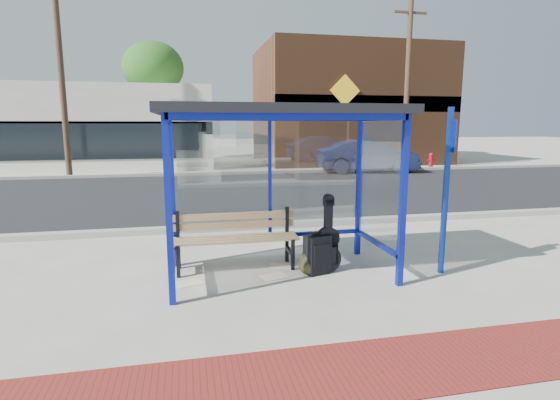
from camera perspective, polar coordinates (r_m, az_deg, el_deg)
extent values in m
plane|color=#B2ADA0|center=(6.45, -0.01, -9.76)|extent=(120.00, 120.00, 0.00)
cube|color=maroon|center=(4.18, 8.07, -21.38)|extent=(60.00, 1.00, 0.01)
cube|color=gray|center=(9.18, -3.83, -3.43)|extent=(60.00, 0.25, 0.12)
cube|color=black|center=(14.17, -6.85, 1.01)|extent=(60.00, 10.00, 0.00)
cube|color=gray|center=(19.20, -8.29, 3.47)|extent=(60.00, 0.25, 0.12)
cube|color=#B2ADA0|center=(21.09, -8.65, 3.87)|extent=(60.00, 4.00, 0.01)
cube|color=#0D1A99|center=(5.30, -14.32, -1.53)|extent=(0.08, 0.08, 2.30)
cube|color=#0D1A99|center=(5.98, 15.75, -0.31)|extent=(0.08, 0.08, 2.30)
cube|color=#0D1A99|center=(6.77, -13.89, 0.93)|extent=(0.08, 0.08, 2.30)
cube|color=#0D1A99|center=(7.32, 10.29, 1.71)|extent=(0.08, 0.08, 2.30)
cube|color=#0D1A99|center=(6.81, -1.36, 10.64)|extent=(3.00, 0.08, 0.08)
cube|color=#0D1A99|center=(5.35, 1.71, 10.84)|extent=(3.00, 0.08, 0.08)
cube|color=#0D1A99|center=(5.95, -14.53, 10.44)|extent=(0.08, 1.50, 0.08)
cube|color=#0D1A99|center=(6.56, 13.12, 10.42)|extent=(0.08, 1.50, 0.08)
cube|color=#0D1A99|center=(7.04, -1.30, -4.68)|extent=(3.00, 0.08, 0.06)
cube|color=#0D1A99|center=(6.20, -13.79, -6.98)|extent=(0.08, 1.50, 0.06)
cube|color=#0D1A99|center=(6.80, 12.51, -5.45)|extent=(0.08, 1.50, 0.06)
cube|color=#0D1A99|center=(6.86, -1.33, 3.02)|extent=(0.05, 0.05, 1.90)
cube|color=silver|center=(6.87, -1.33, 2.69)|extent=(2.84, 0.01, 1.82)
cube|color=silver|center=(6.01, -14.14, 1.35)|extent=(0.02, 1.34, 1.82)
cube|color=silver|center=(6.62, 12.80, 2.17)|extent=(0.02, 1.34, 1.82)
cube|color=black|center=(6.08, -0.01, 11.67)|extent=(3.30, 1.80, 0.12)
cube|color=silver|center=(25.16, -30.38, 8.15)|extent=(18.00, 6.00, 4.00)
cube|color=black|center=(22.37, -32.71, 7.90)|extent=(18.00, 0.10, 0.60)
cube|color=black|center=(22.31, -32.63, 6.36)|extent=(17.00, 0.04, 1.60)
cube|color=#59331E|center=(26.17, 8.80, 12.02)|extent=(10.00, 7.00, 6.40)
cube|color=black|center=(22.98, 11.94, 12.24)|extent=(10.00, 0.10, 0.80)
cube|color=yellow|center=(22.35, 8.48, 13.96)|extent=(1.56, 0.06, 1.56)
cylinder|color=#4C3826|center=(28.00, -15.95, 10.18)|extent=(0.36, 0.36, 5.00)
ellipsoid|color=#215017|center=(28.19, -16.25, 16.28)|extent=(3.60, 3.60, 3.06)
cylinder|color=#4C3826|center=(31.16, 14.31, 10.18)|extent=(0.36, 0.36, 5.00)
ellipsoid|color=#215017|center=(31.33, 14.55, 15.67)|extent=(3.60, 3.60, 3.06)
cylinder|color=#4C3826|center=(19.99, -26.63, 14.12)|extent=(0.24, 0.24, 8.00)
cylinder|color=#4C3826|center=(21.98, 16.28, 14.27)|extent=(0.24, 0.24, 8.00)
cube|color=#4C3826|center=(22.48, 16.70, 22.42)|extent=(1.60, 0.10, 0.10)
cube|color=black|center=(6.44, -13.16, -7.85)|extent=(0.05, 0.05, 0.47)
cube|color=black|center=(6.78, -13.15, -5.11)|extent=(0.05, 0.05, 0.89)
cube|color=black|center=(6.64, -13.12, -7.31)|extent=(0.06, 0.43, 0.05)
cube|color=black|center=(6.61, 1.68, -7.14)|extent=(0.05, 0.05, 0.47)
cube|color=black|center=(6.93, 0.91, -4.51)|extent=(0.05, 0.05, 0.89)
cube|color=black|center=(6.80, 1.28, -6.65)|extent=(0.06, 0.43, 0.05)
cube|color=tan|center=(6.43, -5.71, -5.46)|extent=(1.89, 0.11, 0.04)
cube|color=tan|center=(6.55, -5.82, -5.20)|extent=(1.89, 0.11, 0.04)
cube|color=tan|center=(6.66, -5.92, -4.94)|extent=(1.89, 0.11, 0.04)
cube|color=tan|center=(6.77, -6.02, -4.70)|extent=(1.89, 0.11, 0.04)
cube|color=tan|center=(6.77, -6.08, -3.32)|extent=(1.89, 0.05, 0.11)
cube|color=tan|center=(6.74, -6.10, -2.10)|extent=(1.89, 0.05, 0.11)
cylinder|color=black|center=(6.56, 6.21, -7.64)|extent=(0.41, 0.16, 0.40)
cylinder|color=black|center=(6.47, 6.27, -4.97)|extent=(0.35, 0.16, 0.34)
cube|color=black|center=(6.52, 6.24, -6.35)|extent=(0.30, 0.15, 0.48)
cube|color=black|center=(6.40, 6.32, -2.14)|extent=(0.12, 0.11, 0.48)
cube|color=black|center=(6.36, 6.36, -0.28)|extent=(0.15, 0.11, 0.10)
cube|color=black|center=(6.46, 4.88, -7.04)|extent=(0.42, 0.33, 0.57)
cylinder|color=black|center=(6.46, 3.87, -9.51)|extent=(0.12, 0.21, 0.05)
cylinder|color=black|center=(6.62, 5.80, -9.08)|extent=(0.12, 0.21, 0.05)
cube|color=black|center=(6.37, 4.92, -4.33)|extent=(0.23, 0.11, 0.04)
cube|color=black|center=(6.36, 5.52, -7.17)|extent=(0.28, 0.11, 0.31)
ellipsoid|color=black|center=(6.45, 3.60, -8.31)|extent=(0.28, 0.20, 0.32)
ellipsoid|color=black|center=(6.37, 3.79, -8.95)|extent=(0.16, 0.11, 0.16)
cube|color=black|center=(6.42, 3.57, -6.99)|extent=(0.09, 0.04, 0.03)
cube|color=navy|center=(6.70, 20.82, 0.94)|extent=(0.09, 0.09, 2.41)
cube|color=navy|center=(6.64, 21.62, 7.79)|extent=(0.11, 0.29, 0.45)
cube|color=white|center=(6.27, -11.79, -10.56)|extent=(0.42, 0.38, 0.01)
cube|color=white|center=(6.39, -0.69, -9.95)|extent=(0.43, 0.39, 0.01)
cube|color=white|center=(6.85, 0.22, -8.57)|extent=(0.44, 0.39, 0.01)
imported|color=#192047|center=(20.28, 11.35, 5.65)|extent=(4.65, 2.09, 1.48)
cylinder|color=#9E0B17|center=(22.79, 19.10, 4.68)|extent=(0.21, 0.21, 0.64)
sphere|color=#9E0B17|center=(22.77, 19.15, 5.56)|extent=(0.23, 0.23, 0.23)
cylinder|color=#9E0B17|center=(22.79, 19.12, 4.95)|extent=(0.34, 0.11, 0.11)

